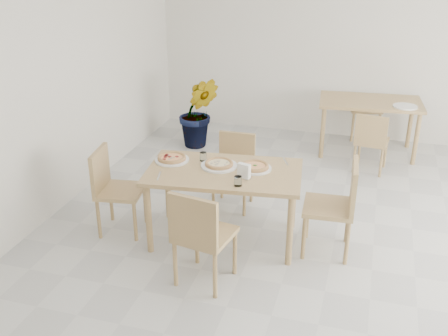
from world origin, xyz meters
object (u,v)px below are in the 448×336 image
(chair_west, at_px, (112,185))
(chair_back_s, at_px, (371,139))
(second_table, at_px, (370,107))
(chair_back_n, at_px, (364,102))
(chair_north, at_px, (235,165))
(pizza_margherita, at_px, (255,166))
(tumbler_a, at_px, (203,157))
(main_table, at_px, (224,179))
(potted_plant, at_px, (199,112))
(pizza_mushroom, at_px, (219,163))
(chair_east, at_px, (339,202))
(chair_south, at_px, (200,232))
(napkin_holder, at_px, (244,172))
(plate_empty, at_px, (405,106))
(plate_margherita, at_px, (255,168))
(plate_pepperoni, at_px, (172,160))
(tumbler_b, at_px, (238,181))
(pizza_pepperoni, at_px, (172,158))
(plate_mushroom, at_px, (219,166))

(chair_west, relative_size, chair_back_s, 1.12)
(second_table, height_order, chair_back_n, chair_back_n)
(second_table, bearing_deg, chair_north, -129.25)
(pizza_margherita, height_order, tumbler_a, tumbler_a)
(second_table, bearing_deg, chair_back_s, -89.85)
(main_table, bearing_deg, chair_west, -179.81)
(potted_plant, bearing_deg, pizza_mushroom, -66.26)
(chair_east, relative_size, tumbler_a, 10.48)
(chair_south, bearing_deg, napkin_holder, -97.05)
(tumbler_a, bearing_deg, plate_empty, 51.09)
(plate_margherita, distance_m, plate_empty, 2.85)
(chair_west, height_order, plate_pepperoni, chair_west)
(chair_east, bearing_deg, potted_plant, -139.63)
(plate_margherita, bearing_deg, tumbler_b, -98.93)
(chair_west, bearing_deg, chair_back_n, -41.11)
(chair_east, relative_size, plate_pepperoni, 2.74)
(chair_north, relative_size, napkin_holder, 5.65)
(chair_west, height_order, plate_empty, chair_west)
(chair_east, bearing_deg, pizza_mushroom, -93.09)
(chair_east, relative_size, napkin_holder, 6.40)
(main_table, distance_m, pizza_margherita, 0.32)
(chair_south, xyz_separation_m, plate_margherita, (0.25, 0.89, 0.23))
(second_table, bearing_deg, plate_margherita, -115.45)
(chair_west, xyz_separation_m, tumbler_a, (0.86, 0.31, 0.28))
(napkin_holder, bearing_deg, chair_north, 126.65)
(pizza_pepperoni, height_order, potted_plant, potted_plant)
(potted_plant, bearing_deg, plate_pepperoni, -77.47)
(plate_pepperoni, xyz_separation_m, pizza_pepperoni, (0.00, 0.00, 0.02))
(pizza_margherita, distance_m, tumbler_a, 0.54)
(plate_pepperoni, bearing_deg, chair_west, -158.45)
(chair_east, relative_size, second_table, 0.66)
(chair_east, bearing_deg, chair_west, -87.59)
(pizza_mushroom, distance_m, napkin_holder, 0.36)
(chair_west, xyz_separation_m, second_table, (2.37, 2.90, 0.15))
(plate_margherita, xyz_separation_m, napkin_holder, (-0.05, -0.23, 0.06))
(chair_west, bearing_deg, tumbler_a, -79.12)
(main_table, xyz_separation_m, tumbler_b, (0.21, -0.28, 0.13))
(chair_back_n, bearing_deg, pizza_mushroom, -124.17)
(chair_south, distance_m, pizza_margherita, 0.96)
(potted_plant, bearing_deg, tumbler_a, -69.73)
(plate_pepperoni, height_order, tumbler_a, tumbler_a)
(chair_north, height_order, chair_west, chair_west)
(plate_empty, xyz_separation_m, potted_plant, (-2.75, -0.26, -0.25))
(main_table, bearing_deg, plate_empty, 49.82)
(pizza_mushroom, relative_size, tumbler_b, 3.52)
(chair_back_s, distance_m, plate_empty, 0.70)
(chair_east, height_order, plate_mushroom, chair_east)
(chair_south, distance_m, pizza_mushroom, 0.90)
(main_table, distance_m, pizza_mushroom, 0.16)
(chair_north, bearing_deg, tumbler_b, -74.38)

